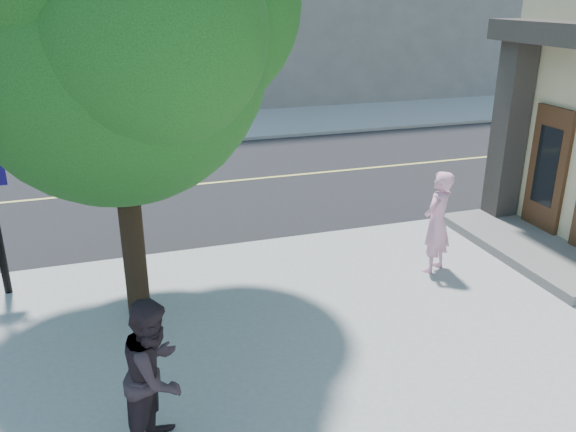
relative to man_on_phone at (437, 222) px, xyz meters
name	(u,v)px	position (x,y,z in m)	size (l,w,h in m)	color
ground	(39,274)	(-6.96, 2.29, -1.07)	(140.00, 140.00, 0.00)	black
road_ew	(51,198)	(-6.96, 6.79, -1.06)	(140.00, 9.00, 0.01)	black
sidewalk_ne	(315,82)	(6.54, 23.79, -1.01)	(29.00, 25.00, 0.12)	gray
man_on_phone	(437,222)	(0.00, 0.00, 0.00)	(0.69, 0.45, 1.89)	#EC9FC0
pedestrian	(155,374)	(-5.28, -2.95, -0.03)	(0.89, 0.69, 1.83)	#2C2126
street_tree	(118,11)	(-5.16, 0.07, 3.61)	(5.32, 4.84, 7.06)	black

